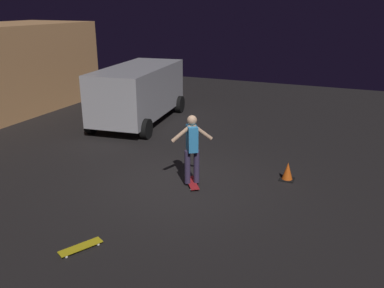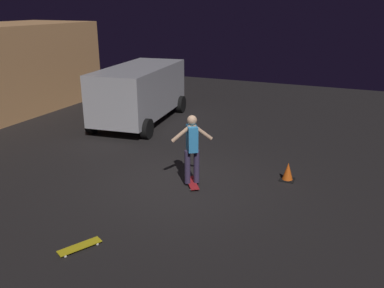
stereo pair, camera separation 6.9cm
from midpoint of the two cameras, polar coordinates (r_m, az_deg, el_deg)
name	(u,v)px [view 1 (the left image)]	position (r m, az deg, el deg)	size (l,w,h in m)	color
ground_plane	(178,184)	(9.87, -2.15, -5.67)	(28.00, 28.00, 0.00)	black
parked_van	(139,91)	(14.86, -7.67, 7.43)	(4.79, 2.68, 2.03)	#B2B2B7
skateboard_ridden	(192,183)	(9.79, -0.20, -5.51)	(0.75, 0.61, 0.07)	#AD1E23
skateboard_spare	(81,247)	(7.68, -15.66, -13.80)	(0.78, 0.54, 0.07)	gold
skater	(192,145)	(9.42, -0.21, -0.08)	(0.64, 0.86, 1.67)	#382D4C
traffic_cone	(288,172)	(10.28, 13.12, -3.86)	(0.34, 0.34, 0.46)	black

